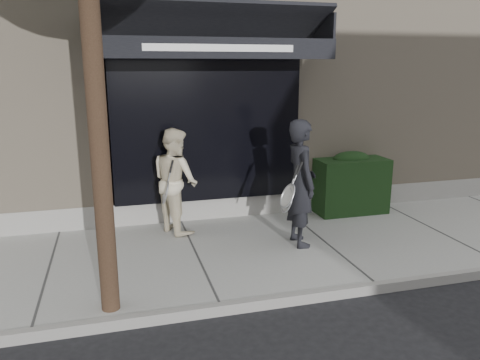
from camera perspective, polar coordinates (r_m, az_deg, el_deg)
name	(u,v)px	position (r m, az deg, el deg)	size (l,w,h in m)	color
ground	(323,247)	(7.49, 10.06, -8.10)	(80.00, 80.00, 0.00)	black
sidewalk	(323,244)	(7.47, 10.08, -7.67)	(20.00, 3.00, 0.12)	#979893
curb	(376,287)	(6.23, 16.30, -12.46)	(20.00, 0.10, 0.14)	gray
building_facade	(239,67)	(11.62, -0.13, 13.64)	(14.30, 8.04, 5.64)	tan
hedge	(350,183)	(8.84, 13.25, -0.39)	(1.30, 0.70, 1.14)	black
pedestrian_front	(300,183)	(6.99, 7.38, -0.40)	(0.66, 0.82, 1.90)	black
pedestrian_back	(175,180)	(7.58, -7.88, -0.04)	(0.92, 1.02, 1.70)	beige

